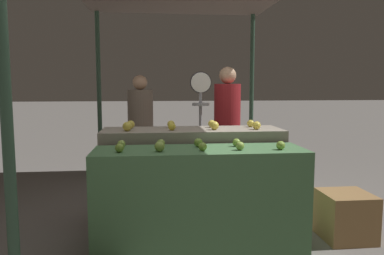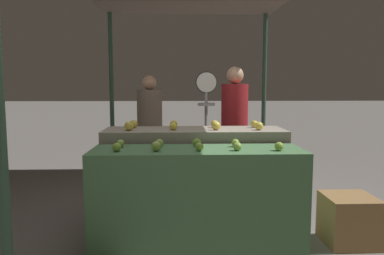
% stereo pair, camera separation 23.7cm
% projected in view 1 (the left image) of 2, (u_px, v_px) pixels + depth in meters
% --- Properties ---
extents(ground_plane, '(60.00, 60.00, 0.00)m').
position_uv_depth(ground_plane, '(200.00, 246.00, 3.29)').
color(ground_plane, slate).
extents(display_counter_front, '(1.81, 0.55, 0.87)m').
position_uv_depth(display_counter_front, '(200.00, 198.00, 3.24)').
color(display_counter_front, '#4C7A4C').
rests_on(display_counter_front, ground_plane).
extents(display_counter_back, '(1.81, 0.55, 0.97)m').
position_uv_depth(display_counter_back, '(192.00, 176.00, 3.82)').
color(display_counter_back, gray).
rests_on(display_counter_back, ground_plane).
extents(apple_front_0, '(0.07, 0.07, 0.07)m').
position_uv_depth(apple_front_0, '(120.00, 148.00, 3.02)').
color(apple_front_0, '#84AD3D').
rests_on(apple_front_0, display_counter_front).
extents(apple_front_1, '(0.08, 0.08, 0.08)m').
position_uv_depth(apple_front_1, '(160.00, 147.00, 3.05)').
color(apple_front_1, '#8EB247').
rests_on(apple_front_1, display_counter_front).
extents(apple_front_2, '(0.07, 0.07, 0.07)m').
position_uv_depth(apple_front_2, '(203.00, 147.00, 3.09)').
color(apple_front_2, '#84AD3D').
rests_on(apple_front_2, display_counter_front).
extents(apple_front_3, '(0.07, 0.07, 0.07)m').
position_uv_depth(apple_front_3, '(240.00, 146.00, 3.12)').
color(apple_front_3, '#8EB247').
rests_on(apple_front_3, display_counter_front).
extents(apple_front_4, '(0.07, 0.07, 0.07)m').
position_uv_depth(apple_front_4, '(281.00, 145.00, 3.14)').
color(apple_front_4, '#84AD3D').
rests_on(apple_front_4, display_counter_front).
extents(apple_front_5, '(0.07, 0.07, 0.07)m').
position_uv_depth(apple_front_5, '(121.00, 144.00, 3.21)').
color(apple_front_5, '#8EB247').
rests_on(apple_front_5, display_counter_front).
extents(apple_front_6, '(0.07, 0.07, 0.07)m').
position_uv_depth(apple_front_6, '(161.00, 143.00, 3.26)').
color(apple_front_6, '#8EB247').
rests_on(apple_front_6, display_counter_front).
extents(apple_front_7, '(0.08, 0.08, 0.08)m').
position_uv_depth(apple_front_7, '(199.00, 143.00, 3.28)').
color(apple_front_7, '#7AA338').
rests_on(apple_front_7, display_counter_front).
extents(apple_front_8, '(0.07, 0.07, 0.07)m').
position_uv_depth(apple_front_8, '(236.00, 142.00, 3.32)').
color(apple_front_8, '#84AD3D').
rests_on(apple_front_8, display_counter_front).
extents(apple_back_0, '(0.09, 0.09, 0.09)m').
position_uv_depth(apple_back_0, '(127.00, 127.00, 3.58)').
color(apple_back_0, gold).
rests_on(apple_back_0, display_counter_back).
extents(apple_back_1, '(0.08, 0.08, 0.08)m').
position_uv_depth(apple_back_1, '(172.00, 127.00, 3.64)').
color(apple_back_1, gold).
rests_on(apple_back_1, display_counter_back).
extents(apple_back_2, '(0.09, 0.09, 0.09)m').
position_uv_depth(apple_back_2, '(215.00, 126.00, 3.69)').
color(apple_back_2, yellow).
rests_on(apple_back_2, display_counter_back).
extents(apple_back_3, '(0.08, 0.08, 0.08)m').
position_uv_depth(apple_back_3, '(257.00, 125.00, 3.72)').
color(apple_back_3, yellow).
rests_on(apple_back_3, display_counter_back).
extents(apple_back_4, '(0.08, 0.08, 0.08)m').
position_uv_depth(apple_back_4, '(131.00, 124.00, 3.80)').
color(apple_back_4, gold).
rests_on(apple_back_4, display_counter_back).
extents(apple_back_5, '(0.08, 0.08, 0.08)m').
position_uv_depth(apple_back_5, '(171.00, 124.00, 3.86)').
color(apple_back_5, gold).
rests_on(apple_back_5, display_counter_back).
extents(apple_back_6, '(0.08, 0.08, 0.08)m').
position_uv_depth(apple_back_6, '(212.00, 124.00, 3.90)').
color(apple_back_6, yellow).
rests_on(apple_back_6, display_counter_back).
extents(apple_back_7, '(0.08, 0.08, 0.08)m').
position_uv_depth(apple_back_7, '(251.00, 123.00, 3.94)').
color(apple_back_7, gold).
rests_on(apple_back_7, display_counter_back).
extents(produce_scale, '(0.25, 0.20, 1.56)m').
position_uv_depth(produce_scale, '(201.00, 110.00, 4.40)').
color(produce_scale, '#99999E').
rests_on(produce_scale, ground_plane).
extents(person_vendor_at_scale, '(0.42, 0.42, 1.64)m').
position_uv_depth(person_vendor_at_scale, '(227.00, 121.00, 4.78)').
color(person_vendor_at_scale, '#2D2D38').
rests_on(person_vendor_at_scale, ground_plane).
extents(person_customer_left, '(0.38, 0.38, 1.55)m').
position_uv_depth(person_customer_left, '(141.00, 123.00, 5.24)').
color(person_customer_left, '#2D2D38').
rests_on(person_customer_left, ground_plane).
extents(wooden_crate_side, '(0.43, 0.43, 0.43)m').
position_uv_depth(wooden_crate_side, '(346.00, 216.00, 3.43)').
color(wooden_crate_side, '#9E7547').
rests_on(wooden_crate_side, ground_plane).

